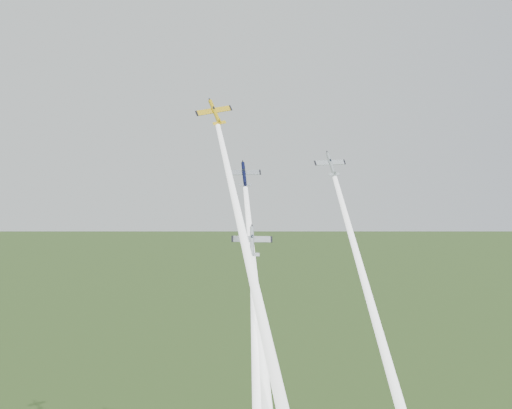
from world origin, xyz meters
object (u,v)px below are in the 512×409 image
plane_yellow (215,112)px  plane_silver_right (331,164)px  plane_silver_low (252,241)px  plane_navy (244,174)px

plane_yellow → plane_silver_right: 25.94m
plane_silver_low → plane_yellow: bearing=117.7°
plane_navy → plane_silver_right: bearing=-0.8°
plane_silver_right → plane_silver_low: plane_silver_right is taller
plane_yellow → plane_navy: 13.56m
plane_navy → plane_silver_right: plane_silver_right is taller
plane_yellow → plane_navy: bearing=-4.3°
plane_yellow → plane_silver_low: plane_yellow is taller
plane_yellow → plane_silver_right: size_ratio=1.08×
plane_yellow → plane_navy: plane_yellow is taller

